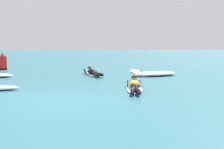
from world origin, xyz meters
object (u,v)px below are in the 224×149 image
(surfer_near, at_px, (135,87))
(surfer_far, at_px, (93,73))
(channel_marker_buoy, at_px, (3,63))
(drifting_surfboard, at_px, (135,71))

(surfer_near, relative_size, surfer_far, 1.10)
(surfer_far, xyz_separation_m, channel_marker_buoy, (-5.78, 3.45, 0.31))
(surfer_near, height_order, channel_marker_buoy, channel_marker_buoy)
(surfer_far, relative_size, drifting_surfboard, 1.09)
(surfer_near, bearing_deg, surfer_far, 108.50)
(drifting_surfboard, xyz_separation_m, channel_marker_buoy, (-8.23, 1.50, 0.41))
(surfer_near, bearing_deg, drifting_surfboard, 83.46)
(surfer_far, bearing_deg, surfer_near, -71.50)
(surfer_far, bearing_deg, channel_marker_buoy, 149.16)
(surfer_far, height_order, drifting_surfboard, surfer_far)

